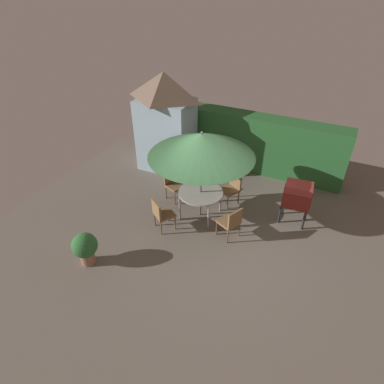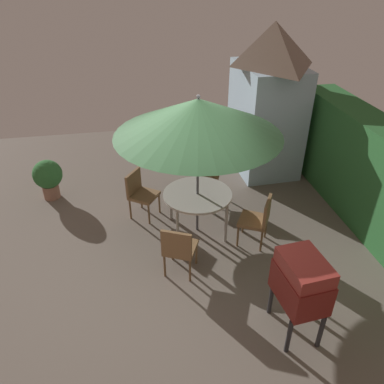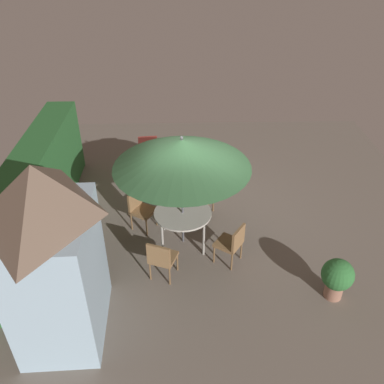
# 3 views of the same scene
# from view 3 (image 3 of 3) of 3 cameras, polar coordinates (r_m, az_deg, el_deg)

# --- Properties ---
(ground_plane) EXTENTS (11.00, 11.00, 0.00)m
(ground_plane) POSITION_cam_3_polar(r_m,az_deg,el_deg) (9.32, 1.23, -4.42)
(ground_plane) COLOR #6B6056
(hedge_backdrop) EXTENTS (5.53, 0.70, 1.87)m
(hedge_backdrop) POSITION_cam_3_polar(r_m,az_deg,el_deg) (9.30, -20.78, 0.05)
(hedge_backdrop) COLOR #28602D
(hedge_backdrop) RESTS_ON ground
(garden_shed) EXTENTS (1.84, 1.36, 3.17)m
(garden_shed) POSITION_cam_3_polar(r_m,az_deg,el_deg) (6.48, -18.92, -8.35)
(garden_shed) COLOR #9EBCD1
(garden_shed) RESTS_ON ground
(patio_table) EXTENTS (1.19, 1.19, 0.77)m
(patio_table) POSITION_cam_3_polar(r_m,az_deg,el_deg) (8.40, -1.30, -3.21)
(patio_table) COLOR #B2ADA3
(patio_table) RESTS_ON ground
(patio_umbrella) EXTENTS (2.65, 2.65, 2.50)m
(patio_umbrella) POSITION_cam_3_polar(r_m,az_deg,el_deg) (7.62, -1.43, 5.44)
(patio_umbrella) COLOR #4C4C51
(patio_umbrella) RESTS_ON ground
(bbq_grill) EXTENTS (0.75, 0.57, 1.20)m
(bbq_grill) POSITION_cam_3_polar(r_m,az_deg,el_deg) (10.33, -6.07, 5.20)
(bbq_grill) COLOR maroon
(bbq_grill) RESTS_ON ground
(chair_near_shed) EXTENTS (0.64, 0.64, 0.90)m
(chair_near_shed) POSITION_cam_3_polar(r_m,az_deg,el_deg) (8.07, 5.64, -6.99)
(chair_near_shed) COLOR olive
(chair_near_shed) RESTS_ON ground
(chair_far_side) EXTENTS (0.61, 0.61, 0.90)m
(chair_far_side) POSITION_cam_3_polar(r_m,az_deg,el_deg) (9.38, 1.64, -0.20)
(chair_far_side) COLOR olive
(chair_far_side) RESTS_ON ground
(chair_toward_hedge) EXTENTS (0.63, 0.63, 0.90)m
(chair_toward_hedge) POSITION_cam_3_polar(r_m,az_deg,el_deg) (9.00, -7.27, -2.15)
(chair_toward_hedge) COLOR olive
(chair_toward_hedge) RESTS_ON ground
(chair_toward_house) EXTENTS (0.60, 0.60, 0.90)m
(chair_toward_house) POSITION_cam_3_polar(r_m,az_deg,el_deg) (7.72, -4.28, -9.12)
(chair_toward_house) COLOR olive
(chair_toward_house) RESTS_ON ground
(potted_plant_by_shed) EXTENTS (0.58, 0.58, 0.83)m
(potted_plant_by_shed) POSITION_cam_3_polar(r_m,az_deg,el_deg) (7.84, 19.63, -11.10)
(potted_plant_by_shed) COLOR #936651
(potted_plant_by_shed) RESTS_ON ground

